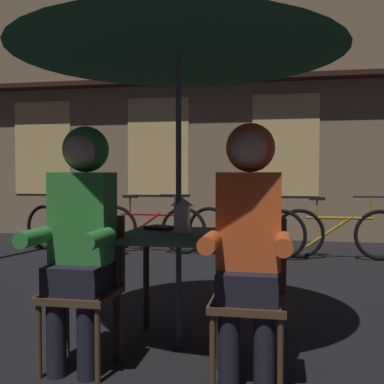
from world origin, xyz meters
name	(u,v)px	position (x,y,z in m)	size (l,w,h in m)	color
ground_plane	(179,346)	(0.00, 0.00, 0.00)	(60.00, 60.00, 0.00)	black
cafe_table	(179,249)	(0.00, 0.00, 0.64)	(0.72, 0.72, 0.74)	#42664C
patio_umbrella	(178,26)	(0.00, 0.00, 2.06)	(2.10, 2.10, 2.31)	#4C4C51
lantern	(182,214)	(0.02, 0.02, 0.86)	(0.11, 0.11, 0.23)	white
chair_left	(86,281)	(-0.48, -0.37, 0.49)	(0.40, 0.40, 0.87)	#513823
chair_right	(249,289)	(0.48, -0.37, 0.49)	(0.40, 0.40, 0.87)	#513823
person_left_hooded	(81,222)	(-0.48, -0.43, 0.85)	(0.45, 0.56, 1.40)	black
person_right_hooded	(249,225)	(0.48, -0.43, 0.85)	(0.45, 0.56, 1.40)	black
shopfront_building	(223,62)	(-0.39, 5.40, 3.09)	(10.00, 0.93, 6.20)	#937A56
bicycle_nearest	(72,228)	(-2.30, 3.32, 0.35)	(1.64, 0.46, 0.84)	black
bicycle_second	(149,228)	(-1.21, 3.50, 0.35)	(1.68, 0.15, 0.84)	black
bicycle_third	(244,231)	(0.15, 3.42, 0.35)	(1.65, 0.43, 0.84)	black
bicycle_fourth	(339,233)	(1.39, 3.42, 0.35)	(1.68, 0.11, 0.84)	black
book	(161,228)	(-0.16, 0.16, 0.75)	(0.20, 0.14, 0.02)	black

